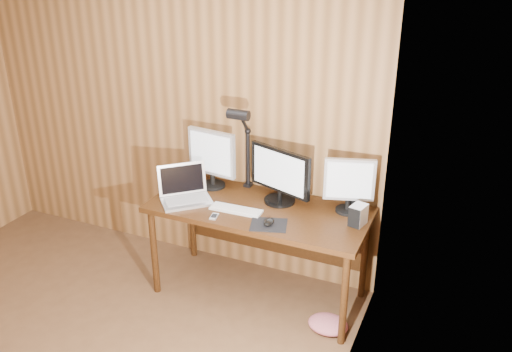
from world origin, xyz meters
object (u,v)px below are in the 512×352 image
Objects in this scene: monitor_right at (349,184)px; monitor_left at (212,157)px; desk at (263,218)px; speaker at (353,200)px; mouse at (269,222)px; desk_lamp at (243,137)px; monitor_center at (280,175)px; keyboard at (236,210)px; laptop at (185,192)px; hard_drive at (358,215)px; phone at (214,216)px.

monitor_left is at bearing 163.28° from monitor_right.
monitor_right is at bearing 7.82° from monitor_left.
desk is 14.27× the size of speaker.
mouse is 0.72m from desk_lamp.
keyboard is at bearing -112.21° from monitor_center.
desk_lamp is at bearing 109.72° from mouse.
desk is 3.13× the size of monitor_center.
desk_lamp reaches higher than keyboard.
speaker is (0.46, 0.50, 0.03)m from mouse.
monitor_left reaches higher than laptop.
mouse is at bearing -132.61° from speaker.
mouse is at bearing -24.66° from monitor_left.
hard_drive reaches higher than desk.
monitor_left is 0.52m from keyboard.
monitor_center is 1.10× the size of monitor_left.
desk is 0.42m from phone.
monitor_left is 3.13× the size of hard_drive.
desk is at bearing 53.08° from keyboard.
keyboard is at bearing -152.34° from speaker.
desk is 16.18× the size of phone.
keyboard is 3.42× the size of speaker.
desk_lamp is (-0.39, 0.43, 0.42)m from mouse.
keyboard is 0.86m from hard_drive.
hard_drive is at bearing -6.94° from desk_lamp.
speaker reaches higher than phone.
monitor_right reaches higher than desk.
keyboard is 0.31m from mouse.
laptop is (-0.56, -0.17, 0.19)m from desk.
mouse is 0.74× the size of hard_drive.
monitor_right is 0.97m from phone.
keyboard is at bearing -44.68° from laptop.
mouse is (0.06, -0.36, -0.19)m from monitor_center.
speaker is at bearing 22.14° from phone.
speaker is (0.62, 0.21, 0.18)m from desk.
desk is 4.17× the size of keyboard.
keyboard is (0.35, -0.30, -0.24)m from monitor_left.
hard_drive is at bearing 2.18° from mouse.
desk is 0.68m from speaker.
phone is (-0.10, -0.15, -0.00)m from keyboard.
keyboard is at bearing -174.20° from monitor_right.
monitor_center is 4.56× the size of speaker.
desk is at bearing 45.26° from phone.
laptop is 0.60m from desk_lamp.
phone is at bearing -86.44° from desk_lamp.
monitor_left reaches higher than phone.
monitor_left reaches higher than mouse.
monitor_center is 1.27× the size of monitor_right.
laptop is 3.05× the size of hard_drive.
monitor_left is 0.65× the size of desk_lamp.
monitor_right is 0.89× the size of laptop.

